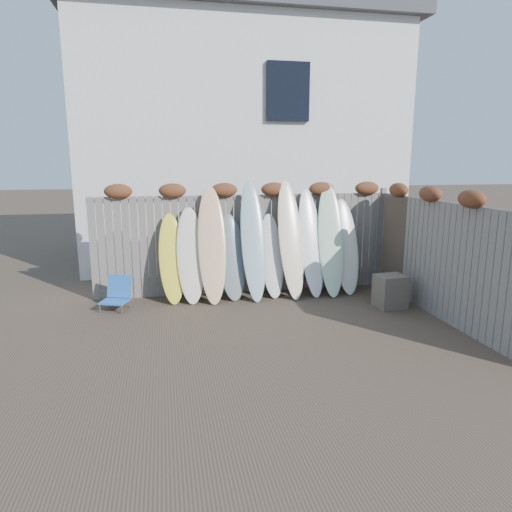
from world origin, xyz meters
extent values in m
plane|color=#493A2D|center=(0.00, 0.00, 0.00)|extent=(80.00, 80.00, 0.00)
cube|color=slate|center=(0.00, 2.40, 1.00)|extent=(6.00, 0.10, 2.00)
cube|color=slate|center=(3.00, 2.40, 1.05)|extent=(0.10, 0.10, 2.10)
ellipsoid|color=brown|center=(-2.40, 2.36, 2.10)|extent=(0.52, 0.28, 0.28)
ellipsoid|color=brown|center=(-1.40, 2.36, 2.10)|extent=(0.52, 0.28, 0.28)
ellipsoid|color=brown|center=(-0.40, 2.36, 2.10)|extent=(0.52, 0.28, 0.28)
ellipsoid|color=brown|center=(0.60, 2.36, 2.10)|extent=(0.52, 0.28, 0.28)
ellipsoid|color=brown|center=(1.60, 2.36, 2.10)|extent=(0.52, 0.28, 0.28)
ellipsoid|color=brown|center=(2.60, 2.36, 2.10)|extent=(0.52, 0.28, 0.28)
cube|color=slate|center=(3.00, 0.20, 1.00)|extent=(0.10, 4.40, 2.00)
ellipsoid|color=brown|center=(2.96, -0.50, 2.10)|extent=(0.28, 0.56, 0.28)
ellipsoid|color=brown|center=(2.96, 0.60, 2.10)|extent=(0.28, 0.56, 0.28)
ellipsoid|color=brown|center=(2.96, 1.70, 2.10)|extent=(0.28, 0.56, 0.28)
cube|color=silver|center=(0.50, 6.50, 3.00)|extent=(8.00, 5.00, 6.00)
cube|color=black|center=(1.30, 3.95, 4.20)|extent=(1.00, 0.12, 1.30)
cube|color=#3F3F44|center=(0.50, 6.50, 6.15)|extent=(8.50, 5.50, 0.35)
cube|color=blue|center=(-2.51, 1.67, 0.17)|extent=(0.56, 0.53, 0.03)
cube|color=blue|center=(-2.44, 1.87, 0.40)|extent=(0.47, 0.28, 0.42)
cylinder|color=#A9ABB1|center=(-2.77, 1.58, 0.08)|extent=(0.03, 0.03, 0.17)
cylinder|color=silver|center=(-2.65, 1.90, 0.08)|extent=(0.03, 0.03, 0.17)
cylinder|color=#A1A2A8|center=(-2.38, 1.44, 0.08)|extent=(0.03, 0.03, 0.17)
cylinder|color=#AAAAB1|center=(-2.26, 1.76, 0.08)|extent=(0.03, 0.03, 0.17)
cube|color=#50483C|center=(2.46, 0.85, 0.30)|extent=(0.57, 0.49, 0.61)
cube|color=#49392C|center=(3.03, 1.32, 0.98)|extent=(0.44, 1.27, 1.97)
ellipsoid|color=yellow|center=(-1.46, 2.03, 0.84)|extent=(0.52, 0.64, 1.69)
ellipsoid|color=beige|center=(-1.11, 1.99, 0.90)|extent=(0.54, 0.65, 1.80)
ellipsoid|color=#FF9974|center=(-0.70, 1.94, 1.10)|extent=(0.55, 0.79, 2.19)
ellipsoid|color=slate|center=(-0.32, 2.02, 0.83)|extent=(0.61, 0.65, 1.66)
ellipsoid|color=#92B0BA|center=(0.09, 1.95, 1.15)|extent=(0.50, 0.82, 2.30)
ellipsoid|color=silver|center=(0.49, 2.02, 0.82)|extent=(0.50, 0.62, 1.63)
ellipsoid|color=#FDE8C1|center=(0.85, 1.94, 1.15)|extent=(0.55, 0.84, 2.29)
ellipsoid|color=white|center=(1.28, 1.98, 1.06)|extent=(0.55, 0.79, 2.12)
ellipsoid|color=silver|center=(1.68, 1.94, 1.11)|extent=(0.58, 0.82, 2.22)
ellipsoid|color=silver|center=(2.03, 2.00, 0.95)|extent=(0.57, 0.71, 1.90)
camera|label=1|loc=(-1.59, -6.58, 2.66)|focal=32.00mm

